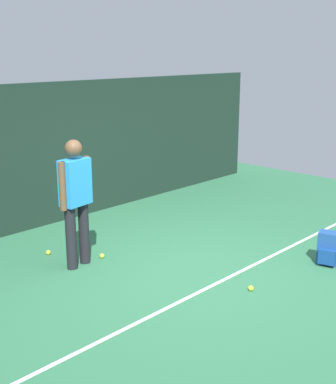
# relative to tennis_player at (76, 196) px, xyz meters

# --- Properties ---
(ground_plane) EXTENTS (12.00, 12.00, 0.00)m
(ground_plane) POSITION_rel_tennis_player_xyz_m (0.87, -1.22, -0.97)
(ground_plane) COLOR #2D6B47
(back_fence) EXTENTS (10.00, 0.10, 2.30)m
(back_fence) POSITION_rel_tennis_player_xyz_m (0.87, 1.78, 0.18)
(back_fence) COLOR #192D23
(back_fence) RESTS_ON ground
(court_line) EXTENTS (9.00, 0.05, 0.00)m
(court_line) POSITION_rel_tennis_player_xyz_m (0.87, -1.69, -0.96)
(court_line) COLOR white
(court_line) RESTS_ON ground
(tennis_player) EXTENTS (0.52, 0.28, 1.70)m
(tennis_player) POSITION_rel_tennis_player_xyz_m (0.00, 0.00, 0.00)
(tennis_player) COLOR black
(tennis_player) RESTS_ON ground
(backpack) EXTENTS (0.34, 0.34, 0.44)m
(backpack) POSITION_rel_tennis_player_xyz_m (2.37, -2.38, -0.76)
(backpack) COLOR #1E478C
(backpack) RESTS_ON ground
(tennis_ball_near_player) EXTENTS (0.07, 0.07, 0.07)m
(tennis_ball_near_player) POSITION_rel_tennis_player_xyz_m (0.37, -0.03, -0.93)
(tennis_ball_near_player) COLOR #CCE033
(tennis_ball_near_player) RESTS_ON ground
(tennis_ball_by_fence) EXTENTS (0.07, 0.07, 0.07)m
(tennis_ball_by_fence) POSITION_rel_tennis_player_xyz_m (-0.07, 0.61, -0.93)
(tennis_ball_by_fence) COLOR #CCE033
(tennis_ball_by_fence) RESTS_ON ground
(tennis_ball_mid_court) EXTENTS (0.07, 0.07, 0.07)m
(tennis_ball_mid_court) POSITION_rel_tennis_player_xyz_m (0.96, -2.11, -0.93)
(tennis_ball_mid_court) COLOR #CCE033
(tennis_ball_mid_court) RESTS_ON ground
(tennis_ball_far_left) EXTENTS (0.07, 0.07, 0.07)m
(tennis_ball_far_left) POSITION_rel_tennis_player_xyz_m (0.51, 0.78, -0.93)
(tennis_ball_far_left) COLOR #CCE033
(tennis_ball_far_left) RESTS_ON ground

